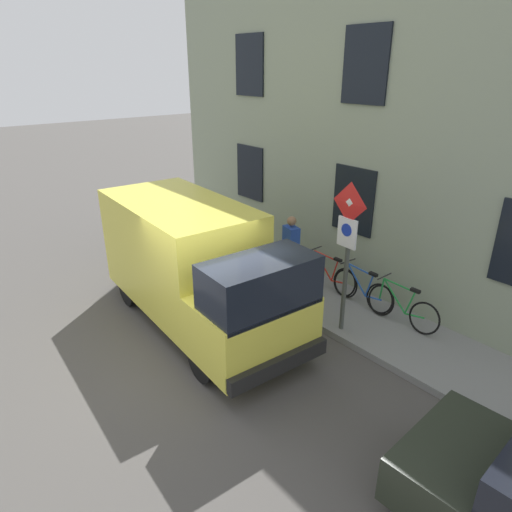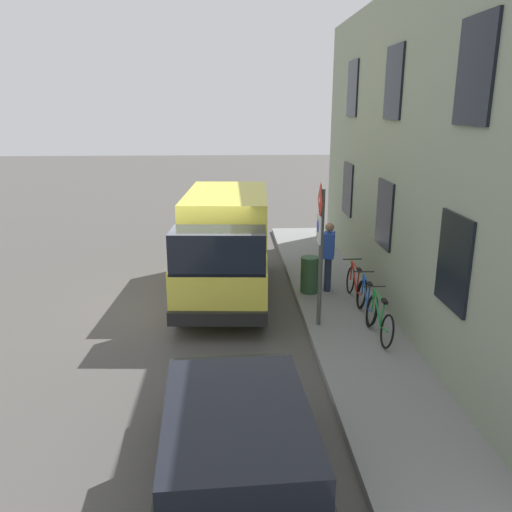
# 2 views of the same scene
# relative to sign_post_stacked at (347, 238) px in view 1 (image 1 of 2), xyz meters

# --- Properties ---
(ground_plane) EXTENTS (80.00, 80.00, 0.00)m
(ground_plane) POSITION_rel_sign_post_stacked_xyz_m (-2.59, 1.22, -2.09)
(ground_plane) COLOR #4B4845
(sidewalk_slab) EXTENTS (1.91, 15.44, 0.14)m
(sidewalk_slab) POSITION_rel_sign_post_stacked_xyz_m (0.74, 1.22, -2.02)
(sidewalk_slab) COLOR gray
(sidewalk_slab) RESTS_ON ground_plane
(building_facade) EXTENTS (0.75, 13.44, 7.01)m
(building_facade) POSITION_rel_sign_post_stacked_xyz_m (2.04, 1.22, 1.41)
(building_facade) COLOR gray
(building_facade) RESTS_ON ground_plane
(sign_post_stacked) EXTENTS (0.16, 0.56, 2.90)m
(sign_post_stacked) POSITION_rel_sign_post_stacked_xyz_m (0.00, 0.00, 0.00)
(sign_post_stacked) COLOR #474C47
(sign_post_stacked) RESTS_ON sidewalk_slab
(delivery_van) EXTENTS (2.32, 5.44, 2.50)m
(delivery_van) POSITION_rel_sign_post_stacked_xyz_m (-1.91, 2.30, -0.76)
(delivery_van) COLOR #E3D848
(delivery_van) RESTS_ON ground_plane
(bicycle_green) EXTENTS (0.46, 1.71, 0.89)m
(bicycle_green) POSITION_rel_sign_post_stacked_xyz_m (1.14, -0.61, -1.58)
(bicycle_green) COLOR black
(bicycle_green) RESTS_ON sidewalk_slab
(bicycle_blue) EXTENTS (0.46, 1.72, 0.89)m
(bicycle_blue) POSITION_rel_sign_post_stacked_xyz_m (1.14, 0.37, -1.58)
(bicycle_blue) COLOR black
(bicycle_blue) RESTS_ON sidewalk_slab
(bicycle_red) EXTENTS (0.46, 1.71, 0.89)m
(bicycle_red) POSITION_rel_sign_post_stacked_xyz_m (1.14, 1.36, -1.58)
(bicycle_red) COLOR black
(bicycle_red) RESTS_ON sidewalk_slab
(pedestrian) EXTENTS (0.35, 0.45, 1.72)m
(pedestrian) POSITION_rel_sign_post_stacked_xyz_m (0.62, 2.11, -1.02)
(pedestrian) COLOR #262B47
(pedestrian) RESTS_ON sidewalk_slab
(litter_bin) EXTENTS (0.44, 0.44, 0.90)m
(litter_bin) POSITION_rel_sign_post_stacked_xyz_m (0.14, 1.97, -1.50)
(litter_bin) COLOR #2D5133
(litter_bin) RESTS_ON sidewalk_slab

